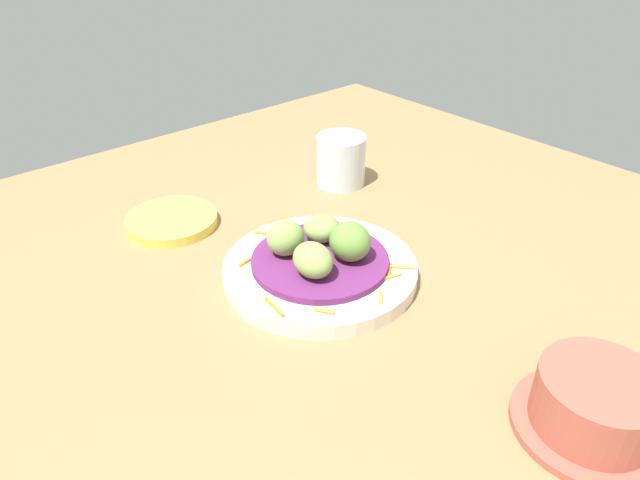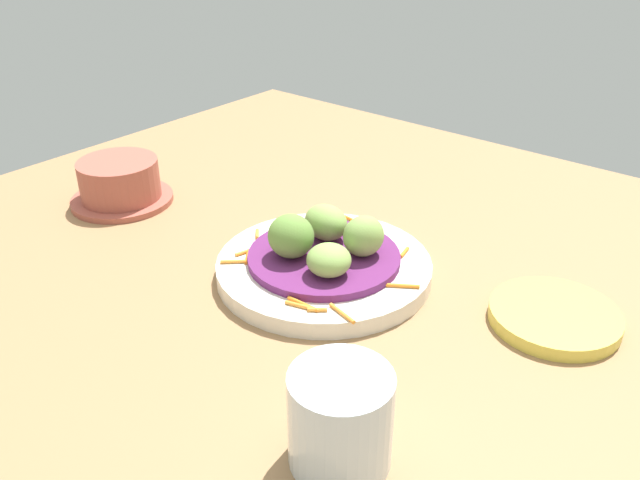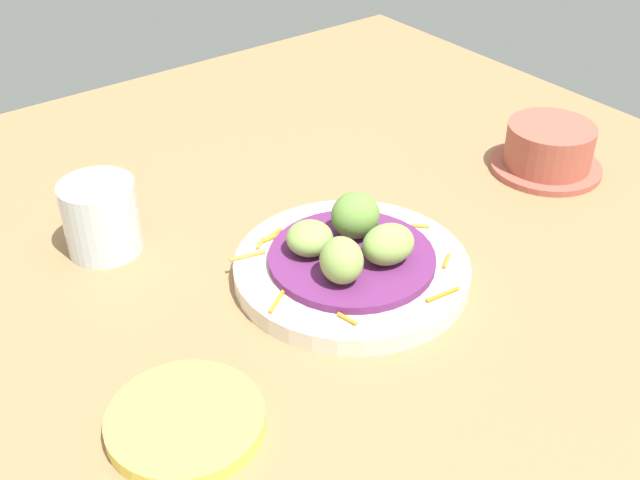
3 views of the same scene
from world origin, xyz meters
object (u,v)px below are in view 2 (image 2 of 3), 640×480
guac_scoop_left (291,236)px  guac_scoop_right (364,236)px  guac_scoop_center (329,260)px  guac_scoop_back (326,222)px  side_plate_small (554,317)px  water_glass (340,419)px  terracotta_bowl (120,183)px  main_plate (327,269)px

guac_scoop_left → guac_scoop_right: size_ratio=1.10×
guac_scoop_center → guac_scoop_back: 7.79cm
guac_scoop_left → guac_scoop_back: bearing=86.2°
side_plate_small → water_glass: water_glass is taller
guac_scoop_right → side_plate_small: size_ratio=0.36×
guac_scoop_center → water_glass: (14.55, -16.76, -0.48)cm
guac_scoop_right → terracotta_bowl: bearing=-171.8°
main_plate → guac_scoop_right: guac_scoop_right is taller
guac_scoop_left → guac_scoop_back: 5.51cm
guac_scoop_back → main_plate: bearing=-48.8°
guac_scoop_right → guac_scoop_center: bearing=-93.8°
side_plate_small → guac_scoop_center: bearing=-152.5°
guac_scoop_back → water_glass: (19.68, -22.61, -0.83)cm
guac_scoop_center → guac_scoop_back: bearing=131.2°
guac_scoop_back → terracotta_bowl: bearing=-169.7°
guac_scoop_center → terracotta_bowl: bearing=179.7°
guac_scoop_left → guac_scoop_right: 7.78cm
guac_scoop_back → side_plate_small: 26.07cm
guac_scoop_left → side_plate_small: bearing=21.6°
guac_scoop_back → terracotta_bowl: guac_scoop_back is taller
terracotta_bowl → water_glass: bearing=-18.5°
guac_scoop_right → terracotta_bowl: 36.99cm
side_plate_small → water_glass: bearing=-101.7°
main_plate → guac_scoop_back: 5.45cm
guac_scoop_back → side_plate_small: bearing=10.5°
side_plate_small → water_glass: size_ratio=1.62×
main_plate → guac_scoop_center: 5.21cm
guac_scoop_back → terracotta_bowl: size_ratio=0.39×
water_glass → side_plate_small: bearing=78.3°
main_plate → side_plate_small: main_plate is taller
guac_scoop_back → side_plate_small: guac_scoop_back is taller
guac_scoop_right → water_glass: water_glass is taller
main_plate → guac_scoop_back: bearing=131.2°
guac_scoop_left → side_plate_small: size_ratio=0.40×
guac_scoop_back → guac_scoop_left: bearing=-93.8°
main_plate → side_plate_small: 23.99cm
main_plate → guac_scoop_center: (2.56, -2.93, 3.47)cm
guac_scoop_left → guac_scoop_center: 5.55cm
guac_scoop_left → terracotta_bowl: bearing=-179.7°
main_plate → guac_scoop_back: guac_scoop_back is taller
guac_scoop_left → side_plate_small: (25.68, 10.17, -4.47)cm
side_plate_small → terracotta_bowl: bearing=-169.6°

